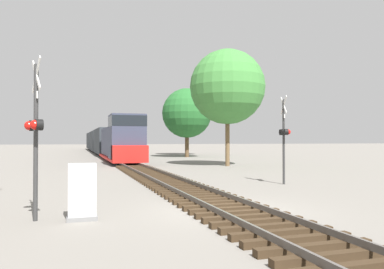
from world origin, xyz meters
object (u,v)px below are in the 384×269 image
freight_train (102,141)px  crossing_signal_near (35,129)px  tree_far_right (227,87)px  relay_cabinet (82,192)px  tree_deep_background (187,114)px  crossing_signal_far (284,134)px  tree_mid_background (187,113)px

freight_train → crossing_signal_near: freight_train is taller
crossing_signal_near → tree_far_right: tree_far_right is taller
crossing_signal_near → relay_cabinet: bearing=59.8°
freight_train → tree_deep_background: size_ratio=7.29×
crossing_signal_far → tree_far_right: bearing=2.2°
crossing_signal_near → tree_mid_background: size_ratio=0.49×
freight_train → tree_far_right: (7.98, -34.90, 4.73)m
tree_far_right → tree_mid_background: 17.32m
freight_train → crossing_signal_far: 48.24m
crossing_signal_far → tree_deep_background: tree_deep_background is taller
tree_deep_background → relay_cabinet: bearing=-110.4°
freight_train → tree_far_right: bearing=-77.1°
freight_train → tree_far_right: 36.12m
crossing_signal_far → relay_cabinet: bearing=133.0°
freight_train → tree_deep_background: 16.29m
tree_far_right → relay_cabinet: bearing=-123.3°
tree_far_right → tree_mid_background: size_ratio=1.11×
crossing_signal_near → tree_deep_background: tree_deep_background is taller
crossing_signal_near → tree_mid_background: 38.85m
freight_train → crossing_signal_near: (-5.53, -53.34, 0.48)m
crossing_signal_far → tree_mid_background: tree_mid_background is taller
tree_deep_background → tree_far_right: bearing=-98.8°
tree_deep_background → crossing_signal_far: bearing=-99.5°
freight_train → tree_mid_background: (9.58, -17.69, 3.72)m
tree_far_right → crossing_signal_near: bearing=-126.2°
tree_deep_background → freight_train: bearing=138.3°
relay_cabinet → tree_far_right: size_ratio=0.16×
freight_train → crossing_signal_far: bearing=-83.4°
crossing_signal_far → relay_cabinet: 11.47m
crossing_signal_far → crossing_signal_near: bearing=129.0°
freight_train → relay_cabinet: freight_train is taller
freight_train → crossing_signal_near: bearing=-95.9°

